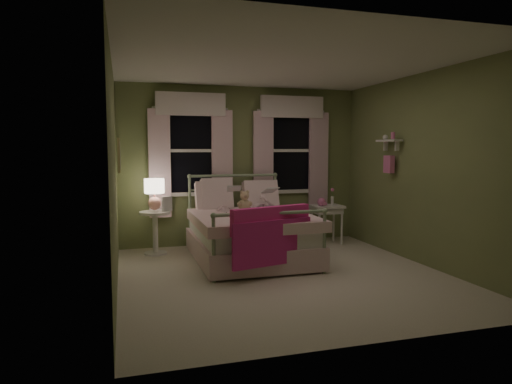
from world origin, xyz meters
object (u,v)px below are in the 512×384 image
object	(u,v)px
nightstand_left	(155,227)
table_lamp	(154,191)
bed	(249,233)
child_left	(223,192)
child_right	(259,189)
teddy_bear	(244,202)
nightstand_right	(327,211)

from	to	relation	value
nightstand_left	table_lamp	world-z (taller)	table_lamp
bed	table_lamp	distance (m)	1.55
child_left	child_right	xyz separation A→B (m)	(0.56, 0.00, 0.03)
bed	table_lamp	bearing A→B (deg)	151.00
teddy_bear	nightstand_right	distance (m)	1.58
nightstand_left	table_lamp	size ratio (longest dim) A/B	1.39
bed	table_lamp	xyz separation A→B (m)	(-1.26, 0.70, 0.58)
teddy_bear	table_lamp	world-z (taller)	table_lamp
bed	child_right	world-z (taller)	child_right
child_right	bed	bearing A→B (deg)	52.29
bed	nightstand_left	world-z (taller)	bed
child_right	table_lamp	xyz separation A→B (m)	(-1.55, 0.27, -0.01)
child_right	table_lamp	bearing A→B (deg)	-14.07
table_lamp	nightstand_right	bearing A→B (deg)	-1.06
teddy_bear	nightstand_right	bearing A→B (deg)	13.90
table_lamp	child_right	bearing A→B (deg)	-9.79
nightstand_right	nightstand_left	bearing A→B (deg)	178.94
nightstand_left	nightstand_right	distance (m)	2.78
teddy_bear	nightstand_right	xyz separation A→B (m)	(1.51, 0.37, -0.24)
bed	child_right	xyz separation A→B (m)	(0.29, 0.43, 0.59)
table_lamp	bed	bearing A→B (deg)	-29.00
teddy_bear	table_lamp	bearing A→B (deg)	161.45
child_left	child_right	world-z (taller)	child_right
child_left	table_lamp	distance (m)	1.02
bed	table_lamp	world-z (taller)	bed
teddy_bear	nightstand_left	bearing A→B (deg)	161.45
child_left	nightstand_left	size ratio (longest dim) A/B	1.13
bed	nightstand_right	distance (m)	1.66
teddy_bear	child_right	bearing A→B (deg)	29.50
table_lamp	teddy_bear	bearing A→B (deg)	-18.55
child_left	child_right	distance (m)	0.56
teddy_bear	nightstand_left	size ratio (longest dim) A/B	0.48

